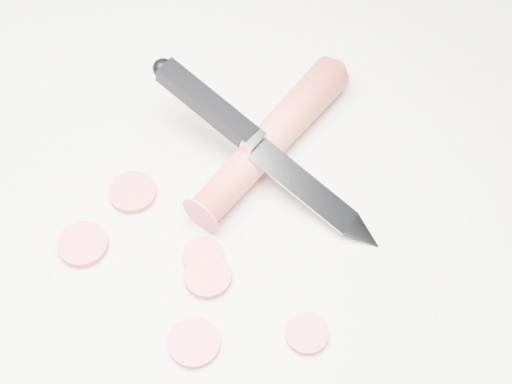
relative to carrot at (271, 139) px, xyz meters
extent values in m
plane|color=beige|center=(-0.07, -0.05, -0.02)|extent=(2.40, 2.40, 0.00)
cylinder|color=#E34933|center=(0.00, 0.00, 0.00)|extent=(0.15, 0.15, 0.03)
cylinder|color=#DF4A4E|center=(-0.07, -0.09, -0.01)|extent=(0.03, 0.03, 0.01)
cylinder|color=#DF4A4E|center=(-0.16, -0.07, -0.01)|extent=(0.04, 0.04, 0.01)
cylinder|color=#DF4A4E|center=(-0.07, -0.11, -0.01)|extent=(0.04, 0.04, 0.01)
cylinder|color=#DF4A4E|center=(-0.08, -0.16, -0.01)|extent=(0.04, 0.04, 0.01)
cylinder|color=#DF4A4E|center=(0.00, -0.17, -0.01)|extent=(0.03, 0.03, 0.01)
cylinder|color=#DF4A4E|center=(-0.12, -0.03, -0.01)|extent=(0.04, 0.04, 0.01)
camera|label=1|loc=(-0.06, -0.35, 0.47)|focal=50.00mm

